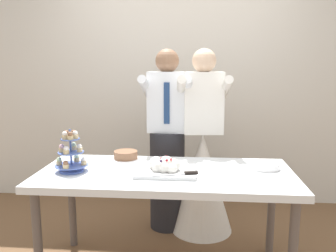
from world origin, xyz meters
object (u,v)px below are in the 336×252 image
plate_stack (265,166)px  round_cake (126,156)px  dessert_table (166,181)px  cupcake_stand (71,154)px  main_cake_tray (166,167)px  person_groom (167,150)px  person_bride (202,169)px

plate_stack → round_cake: (-1.06, 0.16, 0.01)m
dessert_table → cupcake_stand: (-0.66, -0.06, 0.20)m
cupcake_stand → plate_stack: size_ratio=1.46×
main_cake_tray → dessert_table: bearing=93.7°
plate_stack → round_cake: round_cake is taller
cupcake_stand → person_groom: size_ratio=0.18×
main_cake_tray → person_groom: size_ratio=0.26×
round_cake → person_groom: person_groom is taller
main_cake_tray → round_cake: main_cake_tray is taller
dessert_table → person_bride: 0.76m
round_cake → dessert_table: bearing=-39.0°
round_cake → person_groom: size_ratio=0.14×
round_cake → person_bride: bearing=34.1°
dessert_table → person_groom: bearing=94.1°
cupcake_stand → person_groom: 1.02m
cupcake_stand → main_cake_tray: 0.67m
person_groom → person_bride: size_ratio=1.00×
cupcake_stand → plate_stack: cupcake_stand is taller
dessert_table → plate_stack: bearing=9.7°
round_cake → person_bride: (0.62, 0.42, -0.22)m
round_cake → person_groom: bearing=57.4°
main_cake_tray → plate_stack: (0.71, 0.17, -0.02)m
person_groom → dessert_table: bearing=-85.9°
person_groom → person_bride: bearing=-7.0°
person_groom → round_cake: bearing=-122.6°
dessert_table → person_bride: (0.27, 0.70, -0.12)m
main_cake_tray → person_groom: bearing=94.1°
cupcake_stand → person_bride: bearing=38.9°
plate_stack → person_bride: (-0.44, 0.58, -0.21)m
dessert_table → round_cake: size_ratio=7.50×
person_groom → cupcake_stand: bearing=-127.5°
main_cake_tray → person_bride: person_bride is taller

